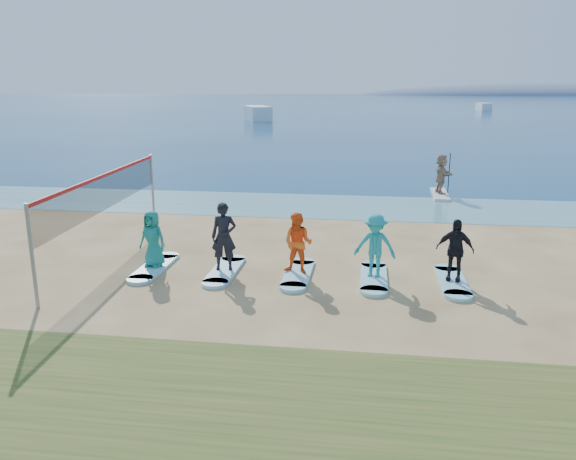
# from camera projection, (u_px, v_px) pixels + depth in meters

# --- Properties ---
(ground) EXTENTS (600.00, 600.00, 0.00)m
(ground) POSITION_uv_depth(u_px,v_px,m) (319.00, 294.00, 13.96)
(ground) COLOR tan
(ground) RESTS_ON ground
(shallow_water) EXTENTS (600.00, 600.00, 0.00)m
(shallow_water) POSITION_uv_depth(u_px,v_px,m) (341.00, 206.00, 24.02)
(shallow_water) COLOR teal
(shallow_water) RESTS_ON ground
(ocean) EXTENTS (600.00, 600.00, 0.00)m
(ocean) POSITION_uv_depth(u_px,v_px,m) (367.00, 102.00, 167.25)
(ocean) COLOR navy
(ocean) RESTS_ON ground
(island_ridge) EXTENTS (220.00, 56.00, 18.00)m
(island_ridge) POSITION_uv_depth(u_px,v_px,m) (555.00, 95.00, 288.31)
(island_ridge) COLOR slate
(island_ridge) RESTS_ON ground
(volleyball_net) EXTENTS (0.73, 9.07, 2.50)m
(volleyball_net) POSITION_uv_depth(u_px,v_px,m) (106.00, 192.00, 16.95)
(volleyball_net) COLOR gray
(volleyball_net) RESTS_ON ground
(paddleboard) EXTENTS (0.79, 3.02, 0.12)m
(paddleboard) POSITION_uv_depth(u_px,v_px,m) (440.00, 194.00, 26.39)
(paddleboard) COLOR silver
(paddleboard) RESTS_ON ground
(paddleboarder) EXTENTS (0.86, 1.76, 1.81)m
(paddleboarder) POSITION_uv_depth(u_px,v_px,m) (441.00, 174.00, 26.15)
(paddleboarder) COLOR tan
(paddleboarder) RESTS_ON paddleboard
(boat_offshore_a) EXTENTS (5.49, 8.19, 2.06)m
(boat_offshore_a) POSITION_uv_depth(u_px,v_px,m) (258.00, 121.00, 81.61)
(boat_offshore_a) COLOR silver
(boat_offshore_a) RESTS_ON ground
(boat_offshore_b) EXTENTS (2.32, 5.53, 1.46)m
(boat_offshore_b) POSITION_uv_depth(u_px,v_px,m) (483.00, 110.00, 114.09)
(boat_offshore_b) COLOR silver
(boat_offshore_b) RESTS_ON ground
(surfboard_0) EXTENTS (0.70, 2.20, 0.09)m
(surfboard_0) POSITION_uv_depth(u_px,v_px,m) (154.00, 267.00, 15.87)
(surfboard_0) COLOR #91DAE0
(surfboard_0) RESTS_ON ground
(student_0) EXTENTS (0.86, 0.66, 1.59)m
(student_0) POSITION_uv_depth(u_px,v_px,m) (153.00, 239.00, 15.66)
(student_0) COLOR #1A8273
(student_0) RESTS_ON surfboard_0
(surfboard_1) EXTENTS (0.70, 2.20, 0.09)m
(surfboard_1) POSITION_uv_depth(u_px,v_px,m) (225.00, 271.00, 15.59)
(surfboard_1) COLOR #91DAE0
(surfboard_1) RESTS_ON ground
(student_1) EXTENTS (0.74, 0.54, 1.88)m
(student_1) POSITION_uv_depth(u_px,v_px,m) (224.00, 236.00, 15.34)
(student_1) COLOR black
(student_1) RESTS_ON surfboard_1
(surfboard_2) EXTENTS (0.70, 2.20, 0.09)m
(surfboard_2) POSITION_uv_depth(u_px,v_px,m) (298.00, 274.00, 15.31)
(surfboard_2) COLOR #91DAE0
(surfboard_2) RESTS_ON ground
(student_2) EXTENTS (0.92, 0.78, 1.66)m
(student_2) POSITION_uv_depth(u_px,v_px,m) (298.00, 243.00, 15.09)
(student_2) COLOR #FF5F1A
(student_2) RESTS_ON surfboard_2
(surfboard_3) EXTENTS (0.70, 2.20, 0.09)m
(surfboard_3) POSITION_uv_depth(u_px,v_px,m) (374.00, 278.00, 15.03)
(surfboard_3) COLOR #91DAE0
(surfboard_3) RESTS_ON ground
(student_3) EXTENTS (1.19, 0.81, 1.70)m
(student_3) POSITION_uv_depth(u_px,v_px,m) (375.00, 245.00, 14.80)
(student_3) COLOR teal
(student_3) RESTS_ON surfboard_3
(surfboard_4) EXTENTS (0.70, 2.20, 0.09)m
(surfboard_4) POSITION_uv_depth(u_px,v_px,m) (452.00, 281.00, 14.75)
(surfboard_4) COLOR #91DAE0
(surfboard_4) RESTS_ON ground
(student_4) EXTENTS (1.02, 0.60, 1.64)m
(student_4) POSITION_uv_depth(u_px,v_px,m) (455.00, 250.00, 14.53)
(student_4) COLOR black
(student_4) RESTS_ON surfboard_4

